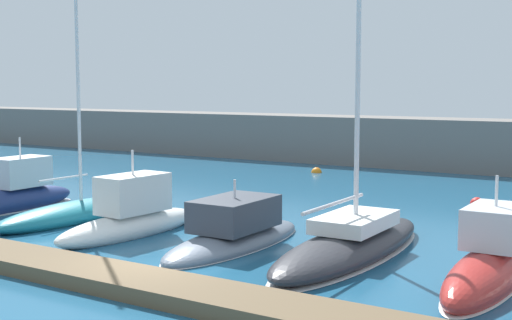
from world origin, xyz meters
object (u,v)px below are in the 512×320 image
object	(u,v)px
motorboat_white_third	(132,216)
motorboat_red_sixth	(489,265)
mooring_buoy_yellow	(145,181)
motorboat_navy_nearest	(11,196)
mooring_buoy_red	(477,204)
motorboat_slate_fourth	(235,234)
sailboat_teal_second	(76,211)
mooring_buoy_orange	(317,173)
sailboat_charcoal_fifth	(352,240)

from	to	relation	value
motorboat_white_third	motorboat_red_sixth	distance (m)	12.11
motorboat_red_sixth	mooring_buoy_yellow	world-z (taller)	motorboat_red_sixth
motorboat_white_third	motorboat_navy_nearest	bearing A→B (deg)	86.28
mooring_buoy_red	motorboat_slate_fourth	bearing A→B (deg)	-109.69
mooring_buoy_red	mooring_buoy_yellow	world-z (taller)	mooring_buoy_red
sailboat_teal_second	motorboat_red_sixth	size ratio (longest dim) A/B	1.82
mooring_buoy_red	mooring_buoy_orange	world-z (taller)	mooring_buoy_orange
mooring_buoy_red	sailboat_teal_second	bearing A→B (deg)	-135.22
sailboat_teal_second	motorboat_white_third	world-z (taller)	sailboat_teal_second
motorboat_navy_nearest	mooring_buoy_red	bearing A→B (deg)	-54.93
sailboat_teal_second	motorboat_red_sixth	world-z (taller)	sailboat_teal_second
motorboat_white_third	mooring_buoy_orange	size ratio (longest dim) A/B	10.25
motorboat_navy_nearest	mooring_buoy_orange	bearing A→B (deg)	-16.85
mooring_buoy_red	mooring_buoy_orange	distance (m)	12.82
sailboat_teal_second	motorboat_slate_fourth	distance (m)	7.76
mooring_buoy_yellow	motorboat_slate_fourth	bearing A→B (deg)	-37.94
mooring_buoy_orange	mooring_buoy_red	bearing A→B (deg)	-28.75
motorboat_slate_fourth	motorboat_red_sixth	size ratio (longest dim) A/B	1.08
motorboat_navy_nearest	sailboat_teal_second	distance (m)	3.93
sailboat_teal_second	motorboat_slate_fourth	size ratio (longest dim) A/B	1.69
mooring_buoy_orange	mooring_buoy_yellow	xyz separation A→B (m)	(-6.12, -8.57, 0.00)
motorboat_navy_nearest	motorboat_slate_fourth	size ratio (longest dim) A/B	0.96
motorboat_navy_nearest	motorboat_red_sixth	world-z (taller)	motorboat_navy_nearest
motorboat_slate_fourth	mooring_buoy_red	size ratio (longest dim) A/B	12.19
motorboat_white_third	mooring_buoy_orange	world-z (taller)	motorboat_white_third
mooring_buoy_orange	motorboat_navy_nearest	bearing A→B (deg)	-104.99
sailboat_teal_second	motorboat_red_sixth	distance (m)	15.87
sailboat_charcoal_fifth	mooring_buoy_orange	size ratio (longest dim) A/B	31.55
sailboat_teal_second	mooring_buoy_orange	world-z (taller)	sailboat_teal_second
sailboat_charcoal_fifth	mooring_buoy_yellow	xyz separation A→B (m)	(-16.68, 9.27, -0.49)
mooring_buoy_red	mooring_buoy_orange	size ratio (longest dim) A/B	0.94
mooring_buoy_yellow	mooring_buoy_red	bearing A→B (deg)	7.88
sailboat_teal_second	motorboat_white_third	xyz separation A→B (m)	(3.78, -0.94, 0.36)
motorboat_navy_nearest	sailboat_charcoal_fifth	size ratio (longest dim) A/B	0.35
mooring_buoy_orange	mooring_buoy_yellow	size ratio (longest dim) A/B	1.23
sailboat_teal_second	motorboat_white_third	bearing A→B (deg)	-104.15
motorboat_white_third	motorboat_red_sixth	world-z (taller)	motorboat_white_third
mooring_buoy_red	sailboat_charcoal_fifth	bearing A→B (deg)	-93.34
motorboat_navy_nearest	mooring_buoy_red	distance (m)	20.19
sailboat_charcoal_fifth	mooring_buoy_red	xyz separation A→B (m)	(0.68, 11.67, -0.49)
motorboat_white_third	motorboat_red_sixth	size ratio (longest dim) A/B	0.96
sailboat_teal_second	mooring_buoy_red	distance (m)	17.21
motorboat_navy_nearest	sailboat_charcoal_fifth	distance (m)	15.46
sailboat_charcoal_fifth	mooring_buoy_yellow	size ratio (longest dim) A/B	38.82
sailboat_charcoal_fifth	motorboat_red_sixth	size ratio (longest dim) A/B	2.96
sailboat_teal_second	sailboat_charcoal_fifth	bearing A→B (deg)	-87.88
motorboat_red_sixth	mooring_buoy_yellow	distance (m)	23.29
motorboat_slate_fourth	motorboat_red_sixth	bearing A→B (deg)	-90.72
motorboat_navy_nearest	motorboat_slate_fourth	bearing A→B (deg)	-93.50
sailboat_charcoal_fifth	mooring_buoy_orange	world-z (taller)	sailboat_charcoal_fifth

